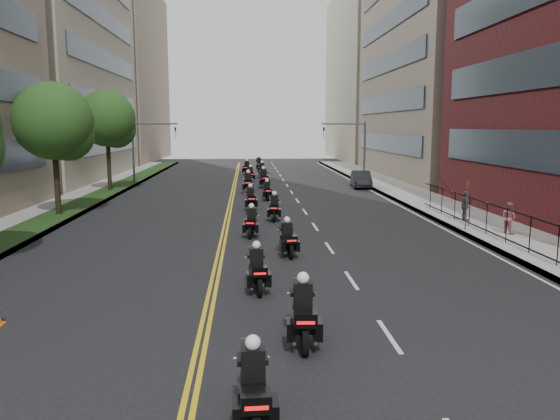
{
  "coord_description": "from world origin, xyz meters",
  "views": [
    {
      "loc": [
        -0.31,
        -7.8,
        5.2
      ],
      "look_at": [
        1.06,
        14.82,
        1.7
      ],
      "focal_mm": 35.0,
      "sensor_mm": 36.0,
      "label": 1
    }
  ],
  "objects_px": {
    "parked_sedan": "(361,179)",
    "motorcycle_3": "(288,240)",
    "motorcycle_5": "(274,209)",
    "pedestrian_c": "(465,206)",
    "motorcycle_2": "(257,271)",
    "motorcycle_8": "(248,184)",
    "motorcycle_13": "(259,165)",
    "motorcycle_0": "(254,391)",
    "motorcycle_10": "(251,175)",
    "motorcycle_6": "(251,200)",
    "motorcycle_7": "(267,192)",
    "motorcycle_4": "(251,223)",
    "motorcycle_1": "(303,316)",
    "motorcycle_12": "(247,168)",
    "motorcycle_9": "(264,179)",
    "motorcycle_11": "(262,171)",
    "pedestrian_b": "(509,218)"
  },
  "relations": [
    {
      "from": "motorcycle_10",
      "to": "motorcycle_5",
      "type": "bearing_deg",
      "value": -89.44
    },
    {
      "from": "motorcycle_6",
      "to": "motorcycle_7",
      "type": "relative_size",
      "value": 1.08
    },
    {
      "from": "motorcycle_0",
      "to": "motorcycle_10",
      "type": "distance_m",
      "value": 42.09
    },
    {
      "from": "motorcycle_3",
      "to": "motorcycle_12",
      "type": "bearing_deg",
      "value": 86.03
    },
    {
      "from": "pedestrian_b",
      "to": "motorcycle_8",
      "type": "bearing_deg",
      "value": 13.02
    },
    {
      "from": "motorcycle_8",
      "to": "motorcycle_13",
      "type": "distance_m",
      "value": 20.68
    },
    {
      "from": "motorcycle_7",
      "to": "motorcycle_10",
      "type": "relative_size",
      "value": 0.94
    },
    {
      "from": "motorcycle_0",
      "to": "motorcycle_12",
      "type": "relative_size",
      "value": 0.96
    },
    {
      "from": "motorcycle_8",
      "to": "pedestrian_c",
      "type": "relative_size",
      "value": 1.54
    },
    {
      "from": "motorcycle_1",
      "to": "motorcycle_7",
      "type": "distance_m",
      "value": 25.74
    },
    {
      "from": "motorcycle_5",
      "to": "motorcycle_9",
      "type": "relative_size",
      "value": 0.88
    },
    {
      "from": "motorcycle_10",
      "to": "motorcycle_8",
      "type": "bearing_deg",
      "value": -94.32
    },
    {
      "from": "pedestrian_c",
      "to": "motorcycle_8",
      "type": "bearing_deg",
      "value": 41.56
    },
    {
      "from": "motorcycle_4",
      "to": "motorcycle_5",
      "type": "distance_m",
      "value": 4.6
    },
    {
      "from": "parked_sedan",
      "to": "motorcycle_3",
      "type": "bearing_deg",
      "value": -102.52
    },
    {
      "from": "motorcycle_0",
      "to": "motorcycle_1",
      "type": "xyz_separation_m",
      "value": [
        1.24,
        3.61,
        0.05
      ]
    },
    {
      "from": "motorcycle_2",
      "to": "motorcycle_4",
      "type": "bearing_deg",
      "value": 85.91
    },
    {
      "from": "motorcycle_6",
      "to": "motorcycle_8",
      "type": "distance_m",
      "value": 8.74
    },
    {
      "from": "motorcycle_5",
      "to": "pedestrian_c",
      "type": "relative_size",
      "value": 1.37
    },
    {
      "from": "motorcycle_8",
      "to": "motorcycle_11",
      "type": "xyz_separation_m",
      "value": [
        1.44,
        12.34,
        -0.03
      ]
    },
    {
      "from": "motorcycle_11",
      "to": "motorcycle_12",
      "type": "relative_size",
      "value": 1.04
    },
    {
      "from": "motorcycle_2",
      "to": "motorcycle_3",
      "type": "xyz_separation_m",
      "value": [
        1.33,
        4.73,
        -0.01
      ]
    },
    {
      "from": "motorcycle_1",
      "to": "motorcycle_12",
      "type": "height_order",
      "value": "motorcycle_1"
    },
    {
      "from": "motorcycle_8",
      "to": "motorcycle_6",
      "type": "bearing_deg",
      "value": -87.35
    },
    {
      "from": "motorcycle_3",
      "to": "motorcycle_10",
      "type": "xyz_separation_m",
      "value": [
        -1.29,
        29.43,
        0.02
      ]
    },
    {
      "from": "motorcycle_5",
      "to": "pedestrian_c",
      "type": "height_order",
      "value": "pedestrian_c"
    },
    {
      "from": "motorcycle_5",
      "to": "motorcycle_9",
      "type": "bearing_deg",
      "value": 94.68
    },
    {
      "from": "motorcycle_2",
      "to": "pedestrian_c",
      "type": "relative_size",
      "value": 1.35
    },
    {
      "from": "motorcycle_2",
      "to": "motorcycle_11",
      "type": "distance_m",
      "value": 38.01
    },
    {
      "from": "motorcycle_2",
      "to": "motorcycle_7",
      "type": "bearing_deg",
      "value": 82.26
    },
    {
      "from": "pedestrian_b",
      "to": "pedestrian_c",
      "type": "relative_size",
      "value": 0.94
    },
    {
      "from": "motorcycle_10",
      "to": "motorcycle_1",
      "type": "bearing_deg",
      "value": -91.15
    },
    {
      "from": "motorcycle_1",
      "to": "pedestrian_c",
      "type": "xyz_separation_m",
      "value": [
        10.37,
        15.78,
        0.27
      ]
    },
    {
      "from": "motorcycle_2",
      "to": "motorcycle_3",
      "type": "relative_size",
      "value": 1.02
    },
    {
      "from": "motorcycle_10",
      "to": "pedestrian_c",
      "type": "height_order",
      "value": "pedestrian_c"
    },
    {
      "from": "motorcycle_7",
      "to": "motorcycle_3",
      "type": "bearing_deg",
      "value": -93.11
    },
    {
      "from": "motorcycle_3",
      "to": "motorcycle_13",
      "type": "height_order",
      "value": "motorcycle_13"
    },
    {
      "from": "motorcycle_10",
      "to": "motorcycle_13",
      "type": "distance_m",
      "value": 12.18
    },
    {
      "from": "motorcycle_4",
      "to": "motorcycle_5",
      "type": "bearing_deg",
      "value": 78.45
    },
    {
      "from": "motorcycle_9",
      "to": "motorcycle_13",
      "type": "relative_size",
      "value": 1.02
    },
    {
      "from": "motorcycle_2",
      "to": "motorcycle_13",
      "type": "bearing_deg",
      "value": 83.88
    },
    {
      "from": "motorcycle_11",
      "to": "motorcycle_13",
      "type": "distance_m",
      "value": 8.3
    },
    {
      "from": "motorcycle_11",
      "to": "motorcycle_4",
      "type": "bearing_deg",
      "value": -97.56
    },
    {
      "from": "motorcycle_10",
      "to": "motorcycle_13",
      "type": "relative_size",
      "value": 0.89
    },
    {
      "from": "motorcycle_3",
      "to": "pedestrian_c",
      "type": "distance_m",
      "value": 12.11
    },
    {
      "from": "motorcycle_0",
      "to": "motorcycle_5",
      "type": "bearing_deg",
      "value": 83.72
    },
    {
      "from": "motorcycle_2",
      "to": "motorcycle_12",
      "type": "relative_size",
      "value": 0.95
    },
    {
      "from": "motorcycle_8",
      "to": "motorcycle_12",
      "type": "relative_size",
      "value": 1.08
    },
    {
      "from": "motorcycle_2",
      "to": "motorcycle_8",
      "type": "xyz_separation_m",
      "value": [
        -0.21,
        25.65,
        0.09
      ]
    },
    {
      "from": "motorcycle_0",
      "to": "motorcycle_12",
      "type": "height_order",
      "value": "motorcycle_12"
    }
  ]
}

